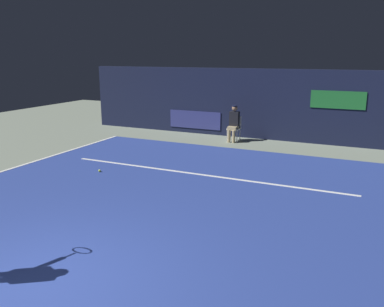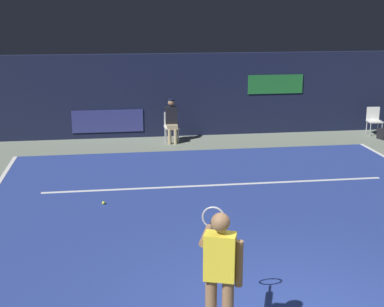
{
  "view_description": "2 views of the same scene",
  "coord_description": "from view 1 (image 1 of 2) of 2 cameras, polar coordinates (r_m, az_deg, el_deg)",
  "views": [
    {
      "loc": [
        4.02,
        -3.46,
        3.12
      ],
      "look_at": [
        0.06,
        5.1,
        0.75
      ],
      "focal_mm": 37.11,
      "sensor_mm": 36.0,
      "label": 1
    },
    {
      "loc": [
        -2.29,
        -6.06,
        3.96
      ],
      "look_at": [
        -0.72,
        4.84,
        1.04
      ],
      "focal_mm": 51.39,
      "sensor_mm": 36.0,
      "label": 2
    }
  ],
  "objects": [
    {
      "name": "ground_plane",
      "position": [
        9.04,
        -3.29,
        -6.1
      ],
      "size": [
        29.3,
        29.3,
        0.0
      ],
      "primitive_type": "plane",
      "color": "gray"
    },
    {
      "name": "court_surface",
      "position": [
        9.03,
        -3.29,
        -6.06
      ],
      "size": [
        10.14,
        10.02,
        0.01
      ],
      "primitive_type": "cube",
      "color": "navy",
      "rests_on": "ground"
    },
    {
      "name": "line_sideline_right",
      "position": [
        12.13,
        -24.73,
        -2.05
      ],
      "size": [
        0.1,
        10.02,
        0.01
      ],
      "primitive_type": "cube",
      "color": "white",
      "rests_on": "court_surface"
    },
    {
      "name": "line_service",
      "position": [
        10.53,
        1.2,
        -3.04
      ],
      "size": [
        7.91,
        0.1,
        0.01
      ],
      "primitive_type": "cube",
      "color": "white",
      "rests_on": "court_surface"
    },
    {
      "name": "back_wall",
      "position": [
        15.21,
        9.35,
        7.04
      ],
      "size": [
        14.28,
        0.33,
        2.6
      ],
      "color": "#141933",
      "rests_on": "ground"
    },
    {
      "name": "line_judge_on_chair",
      "position": [
        14.56,
        6.03,
        4.41
      ],
      "size": [
        0.44,
        0.53,
        1.32
      ],
      "color": "white",
      "rests_on": "ground"
    },
    {
      "name": "tennis_ball",
      "position": [
        11.04,
        -13.14,
        -2.43
      ],
      "size": [
        0.07,
        0.07,
        0.07
      ],
      "primitive_type": "sphere",
      "color": "#CCE033",
      "rests_on": "court_surface"
    }
  ]
}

